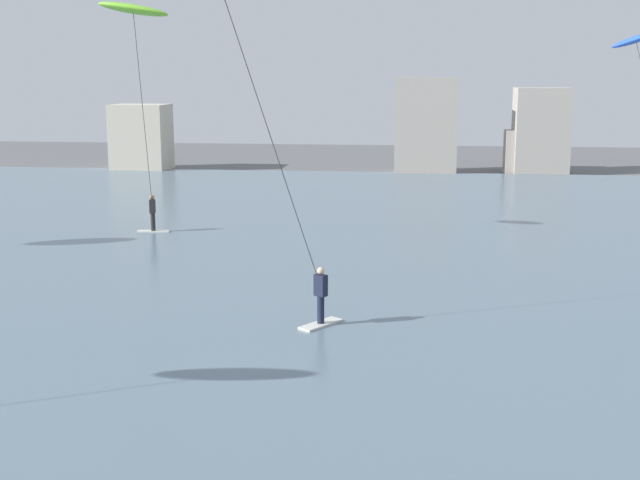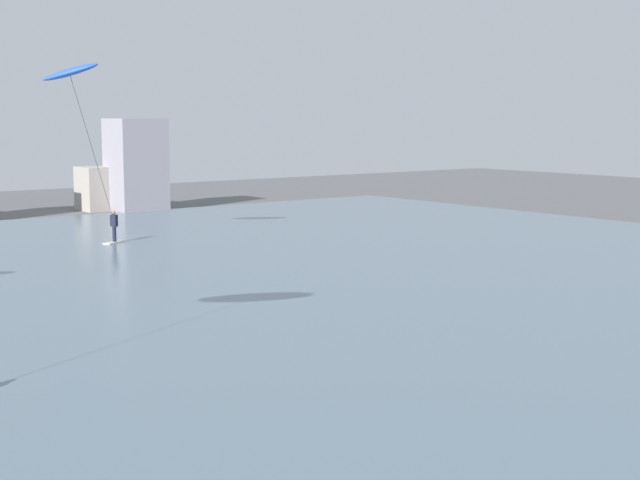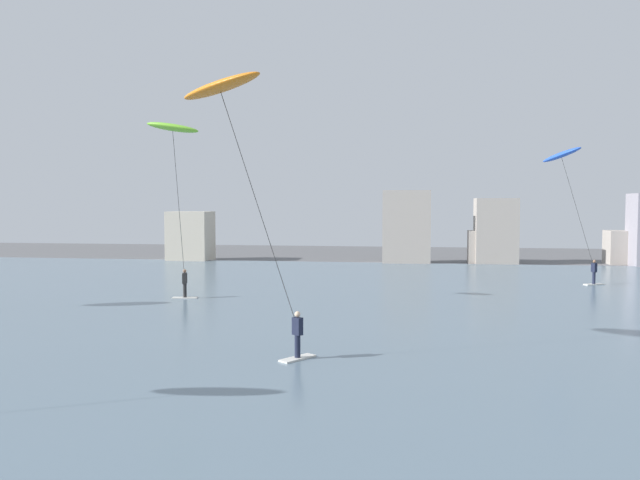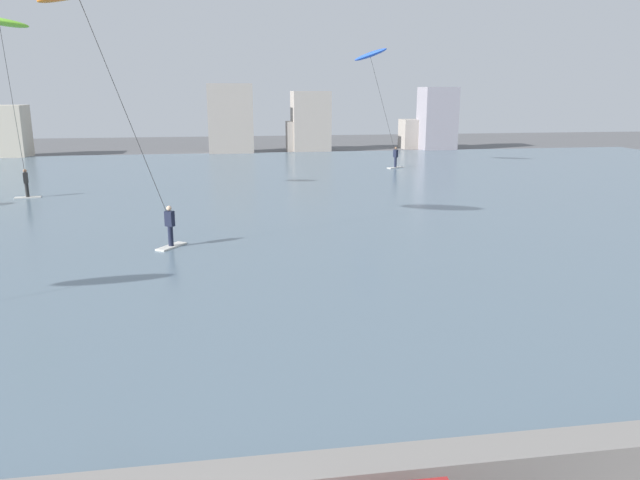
% 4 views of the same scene
% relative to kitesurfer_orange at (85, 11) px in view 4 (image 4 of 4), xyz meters
% --- Properties ---
extents(water_bay, '(84.00, 52.00, 0.10)m').
position_rel_kitesurfer_orange_xyz_m(water_bay, '(5.11, 10.67, -8.73)').
color(water_bay, slate).
rests_on(water_bay, ground).
extents(far_shore_buildings, '(45.51, 5.67, 6.69)m').
position_rel_kitesurfer_orange_xyz_m(far_shore_buildings, '(10.38, 37.78, -6.02)').
color(far_shore_buildings, beige).
rests_on(far_shore_buildings, ground).
extents(kitesurfer_orange, '(5.13, 3.02, 9.79)m').
position_rel_kitesurfer_orange_xyz_m(kitesurfer_orange, '(0.00, 0.00, 0.00)').
color(kitesurfer_orange, silver).
rests_on(kitesurfer_orange, water_bay).
extents(kitesurfer_lime, '(2.90, 2.88, 9.78)m').
position_rel_kitesurfer_orange_xyz_m(kitesurfer_lime, '(-6.29, 11.07, -0.34)').
color(kitesurfer_lime, silver).
rests_on(kitesurfer_lime, water_bay).
extents(kitesurfer_blue, '(4.38, 3.00, 9.14)m').
position_rel_kitesurfer_orange_xyz_m(kitesurfer_blue, '(15.94, 22.17, -0.97)').
color(kitesurfer_blue, silver).
rests_on(kitesurfer_blue, water_bay).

